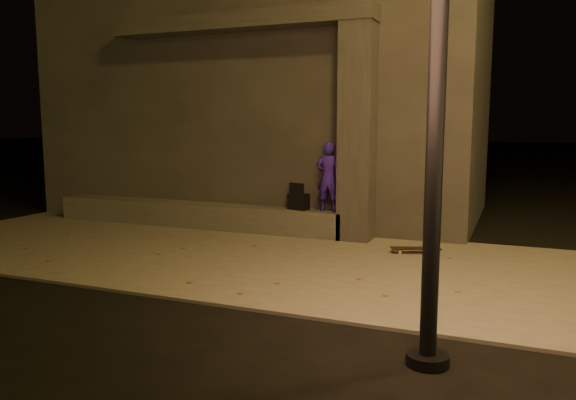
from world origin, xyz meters
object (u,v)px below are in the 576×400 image
at_px(backpack, 299,200).
at_px(column, 357,133).
at_px(skateboarder, 329,177).
at_px(skateboard, 416,249).

bearing_deg(backpack, column, 15.70).
distance_m(skateboarder, backpack, 0.70).
bearing_deg(skateboarder, skateboard, 155.54).
bearing_deg(skateboard, column, 127.55).
bearing_deg(column, backpack, 180.00).
height_order(skateboarder, backpack, skateboarder).
bearing_deg(column, skateboard, -31.05).
relative_size(backpack, skateboard, 0.63).
distance_m(column, backpack, 1.58).
bearing_deg(skateboard, skateboarder, 135.94).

